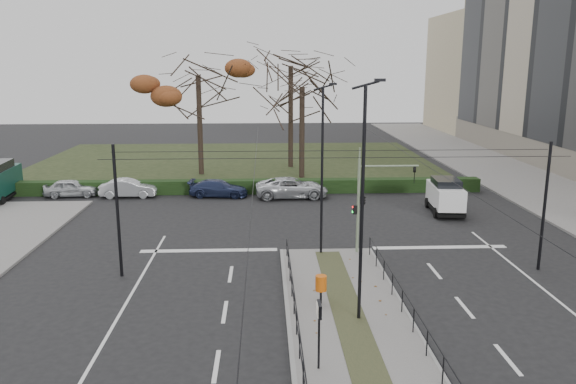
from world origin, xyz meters
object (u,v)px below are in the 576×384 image
parked_car_third (218,188)px  streetlamp_median_near (363,202)px  bare_tree_near (302,94)px  traffic_light (364,198)px  streetlamp_median_far (322,169)px  parked_car_second (128,188)px  info_panel (319,317)px  parked_car_fourth (292,188)px  white_van (445,195)px  bare_tree_center (291,73)px  parked_car_first (71,188)px  litter_bin (321,284)px  rust_tree (198,75)px

parked_car_third → streetlamp_median_near: bearing=-155.8°
bare_tree_near → traffic_light: bearing=-84.8°
streetlamp_median_far → traffic_light: bearing=2.2°
parked_car_second → parked_car_third: 6.47m
info_panel → streetlamp_median_near: size_ratio=0.25×
parked_car_fourth → white_van: bearing=-117.0°
parked_car_fourth → bare_tree_near: bare_tree_near is taller
parked_car_second → white_van: bearing=-105.4°
parked_car_fourth → white_van: white_van is taller
parked_car_fourth → streetlamp_median_near: bearing=-176.9°
parked_car_third → white_van: bearing=-103.2°
parked_car_fourth → info_panel: bearing=178.0°
traffic_light → bare_tree_center: size_ratio=0.39×
traffic_light → parked_car_fourth: traffic_light is taller
streetlamp_median_far → parked_car_third: (-6.13, 13.12, -3.78)m
parked_car_third → bare_tree_center: bare_tree_center is taller
parked_car_first → white_van: size_ratio=0.89×
parked_car_first → bare_tree_center: 21.28m
traffic_light → bare_tree_near: 20.00m
parked_car_second → parked_car_third: bearing=-92.6°
litter_bin → streetlamp_median_near: size_ratio=0.13×
info_panel → parked_car_second: info_panel is taller
streetlamp_median_far → parked_car_third: bearing=115.1°
streetlamp_median_far → parked_car_second: (-12.60, 13.24, -3.73)m
parked_car_second → parked_car_fourth: 11.77m
parked_car_first → bare_tree_center: (16.40, 11.00, 7.94)m
streetlamp_median_near → rust_tree: size_ratio=0.79×
white_van → traffic_light: bearing=-130.4°
rust_tree → parked_car_fourth: bearing=-49.9°
bare_tree_center → bare_tree_near: bearing=-82.1°
traffic_light → bare_tree_near: (-1.76, 19.49, 4.13)m
parked_car_second → streetlamp_median_near: bearing=-148.9°
bare_tree_near → parked_car_fourth: bearing=-99.6°
litter_bin → parked_car_first: litter_bin is taller
litter_bin → parked_car_third: litter_bin is taller
parked_car_fourth → rust_tree: (-7.41, 8.79, 7.74)m
traffic_light → rust_tree: bearing=115.9°
parked_car_first → parked_car_third: 10.64m
streetlamp_median_far → parked_car_fourth: (-0.84, 12.61, -3.67)m
streetlamp_median_far → parked_car_first: streetlamp_median_far is taller
parked_car_third → parked_car_fourth: 5.32m
streetlamp_median_near → parked_car_fourth: 20.52m
traffic_light → streetlamp_median_near: streetlamp_median_near is taller
traffic_light → parked_car_first: 23.30m
bare_tree_center → litter_bin: bearing=-90.5°
rust_tree → parked_car_third: bearing=-75.6°
parked_car_first → rust_tree: (8.51, 7.82, 7.82)m
parked_car_fourth → white_van: (9.62, -4.67, 0.45)m
streetlamp_median_far → streetlamp_median_near: bearing=-85.0°
litter_bin → parked_car_fourth: size_ratio=0.22×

